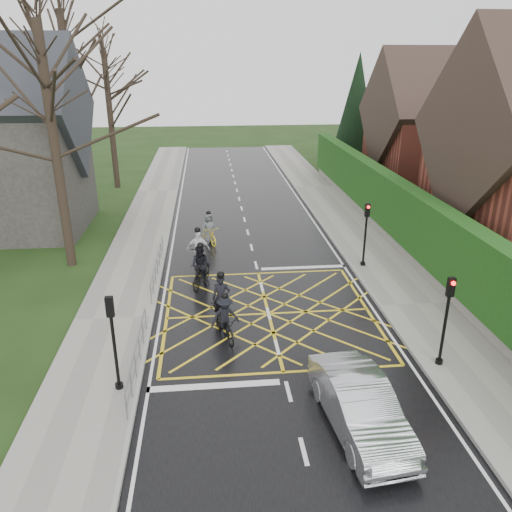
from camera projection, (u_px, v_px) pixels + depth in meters
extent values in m
plane|color=black|center=(268.00, 314.00, 19.78)|extent=(120.00, 120.00, 0.00)
cube|color=black|center=(268.00, 314.00, 19.78)|extent=(9.00, 80.00, 0.01)
cube|color=gray|center=(415.00, 305.00, 20.30)|extent=(3.00, 80.00, 0.15)
cube|color=gray|center=(114.00, 319.00, 19.20)|extent=(3.00, 80.00, 0.15)
cube|color=slate|center=(402.00, 246.00, 25.91)|extent=(0.50, 38.00, 0.70)
cube|color=#12370F|center=(406.00, 214.00, 25.26)|extent=(0.90, 38.00, 2.80)
cube|color=brown|center=(438.00, 152.00, 36.67)|extent=(9.00, 8.00, 6.00)
cube|color=#33251E|center=(444.00, 112.00, 35.60)|extent=(9.80, 8.80, 8.80)
cube|color=brown|center=(486.00, 73.00, 34.89)|extent=(0.70, 0.70, 1.60)
cylinder|color=black|center=(353.00, 165.00, 44.59)|extent=(0.50, 0.50, 1.20)
cone|color=black|center=(356.00, 114.00, 42.97)|extent=(4.60, 4.60, 10.00)
cube|color=#2D2B28|center=(8.00, 170.00, 28.36)|extent=(8.00, 7.00, 7.00)
cylinder|color=black|center=(56.00, 152.00, 22.48)|extent=(0.44, 0.44, 11.00)
cylinder|color=black|center=(74.00, 121.00, 29.61)|extent=(0.44, 0.44, 12.00)
cylinder|color=black|center=(111.00, 122.00, 37.44)|extent=(0.44, 0.44, 10.00)
cylinder|color=slate|center=(136.00, 345.00, 15.75)|extent=(0.05, 5.00, 0.05)
cylinder|color=slate|center=(137.00, 357.00, 15.91)|extent=(0.04, 5.00, 0.04)
cylinder|color=slate|center=(126.00, 409.00, 13.62)|extent=(0.04, 0.04, 1.00)
cylinder|color=slate|center=(146.00, 320.00, 18.25)|extent=(0.04, 0.04, 1.00)
cylinder|color=slate|center=(157.00, 257.00, 22.69)|extent=(0.05, 6.00, 0.05)
cylinder|color=slate|center=(157.00, 267.00, 22.85)|extent=(0.04, 6.00, 0.04)
cylinder|color=slate|center=(151.00, 296.00, 20.10)|extent=(0.04, 0.04, 1.00)
cylinder|color=slate|center=(163.00, 245.00, 25.65)|extent=(0.04, 0.04, 1.00)
cylinder|color=black|center=(365.00, 239.00, 23.58)|extent=(0.10, 0.10, 3.00)
cylinder|color=black|center=(363.00, 265.00, 24.07)|extent=(0.24, 0.24, 0.30)
cube|color=black|center=(367.00, 210.00, 23.06)|extent=(0.22, 0.16, 0.62)
sphere|color=#FF0C0C|center=(369.00, 207.00, 22.88)|extent=(0.14, 0.14, 0.14)
cylinder|color=black|center=(444.00, 327.00, 15.80)|extent=(0.10, 0.10, 3.00)
cylinder|color=black|center=(439.00, 363.00, 16.30)|extent=(0.24, 0.24, 0.30)
cube|color=black|center=(451.00, 287.00, 15.29)|extent=(0.22, 0.16, 0.62)
sphere|color=#FF0C0C|center=(453.00, 283.00, 15.11)|extent=(0.14, 0.14, 0.14)
cylinder|color=black|center=(115.00, 349.00, 14.60)|extent=(0.10, 0.10, 3.00)
cylinder|color=black|center=(120.00, 388.00, 15.10)|extent=(0.24, 0.24, 0.30)
cube|color=black|center=(110.00, 307.00, 14.08)|extent=(0.22, 0.16, 0.62)
sphere|color=#FF0C0C|center=(110.00, 299.00, 14.13)|extent=(0.14, 0.14, 0.14)
imported|color=black|center=(222.00, 309.00, 19.00)|extent=(0.89, 2.17, 1.11)
imported|color=black|center=(221.00, 298.00, 18.95)|extent=(0.72, 0.50, 1.89)
sphere|color=black|center=(221.00, 275.00, 18.59)|extent=(0.30, 0.30, 0.30)
imported|color=black|center=(201.00, 274.00, 21.95)|extent=(1.23, 2.11, 1.22)
imported|color=black|center=(201.00, 266.00, 21.92)|extent=(1.09, 0.97, 1.87)
sphere|color=black|center=(200.00, 246.00, 21.57)|extent=(0.29, 0.29, 0.29)
imported|color=black|center=(225.00, 326.00, 17.89)|extent=(1.13, 1.92, 0.95)
imported|color=black|center=(225.00, 317.00, 17.86)|extent=(1.18, 0.88, 1.62)
sphere|color=black|center=(224.00, 296.00, 17.56)|extent=(0.25, 0.25, 0.25)
imported|color=black|center=(199.00, 256.00, 23.84)|extent=(0.75, 2.10, 1.23)
imported|color=silver|center=(198.00, 249.00, 23.81)|extent=(1.14, 0.55, 1.89)
sphere|color=black|center=(197.00, 230.00, 23.46)|extent=(0.30, 0.30, 0.30)
imported|color=yellow|center=(209.00, 235.00, 27.16)|extent=(1.29, 1.98, 0.98)
imported|color=#525659|center=(209.00, 228.00, 27.13)|extent=(0.95, 0.79, 1.67)
sphere|color=black|center=(208.00, 213.00, 26.82)|extent=(0.26, 0.26, 0.26)
imported|color=#B3B4BA|center=(360.00, 406.00, 13.40)|extent=(2.04, 4.61, 1.47)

